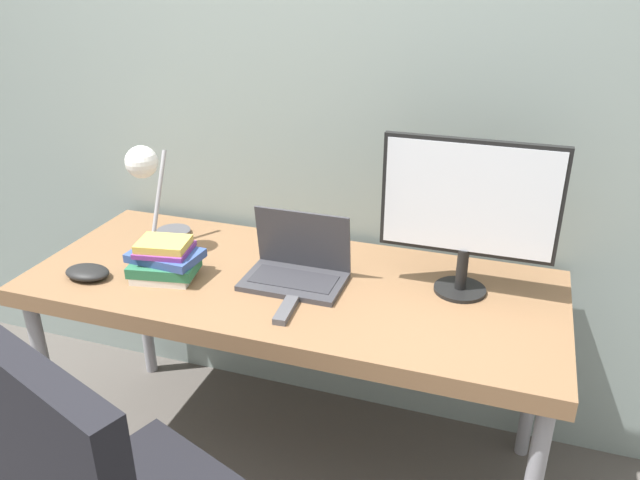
{
  "coord_description": "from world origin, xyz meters",
  "views": [
    {
      "loc": [
        0.67,
        -1.34,
        1.76
      ],
      "look_at": [
        0.11,
        0.33,
        0.95
      ],
      "focal_mm": 35.0,
      "sensor_mm": 36.0,
      "label": 1
    }
  ],
  "objects_px": {
    "monitor": "(469,206)",
    "book_stack": "(165,260)",
    "desk_lamp": "(148,175)",
    "laptop": "(297,267)",
    "game_controller": "(87,272)"
  },
  "relations": [
    {
      "from": "laptop",
      "to": "book_stack",
      "type": "height_order",
      "value": "laptop"
    },
    {
      "from": "book_stack",
      "to": "game_controller",
      "type": "bearing_deg",
      "value": -159.82
    },
    {
      "from": "desk_lamp",
      "to": "book_stack",
      "type": "distance_m",
      "value": 0.33
    },
    {
      "from": "laptop",
      "to": "monitor",
      "type": "distance_m",
      "value": 0.59
    },
    {
      "from": "laptop",
      "to": "book_stack",
      "type": "xyz_separation_m",
      "value": [
        -0.43,
        -0.12,
        0.01
      ]
    },
    {
      "from": "laptop",
      "to": "game_controller",
      "type": "bearing_deg",
      "value": -162.79
    },
    {
      "from": "monitor",
      "to": "book_stack",
      "type": "distance_m",
      "value": 1.0
    },
    {
      "from": "book_stack",
      "to": "game_controller",
      "type": "height_order",
      "value": "book_stack"
    },
    {
      "from": "book_stack",
      "to": "monitor",
      "type": "bearing_deg",
      "value": 12.81
    },
    {
      "from": "desk_lamp",
      "to": "game_controller",
      "type": "relative_size",
      "value": 2.52
    },
    {
      "from": "desk_lamp",
      "to": "laptop",
      "type": "bearing_deg",
      "value": -7.33
    },
    {
      "from": "laptop",
      "to": "book_stack",
      "type": "relative_size",
      "value": 1.34
    },
    {
      "from": "book_stack",
      "to": "desk_lamp",
      "type": "bearing_deg",
      "value": 129.55
    },
    {
      "from": "laptop",
      "to": "book_stack",
      "type": "bearing_deg",
      "value": -164.54
    },
    {
      "from": "monitor",
      "to": "book_stack",
      "type": "relative_size",
      "value": 2.19
    }
  ]
}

